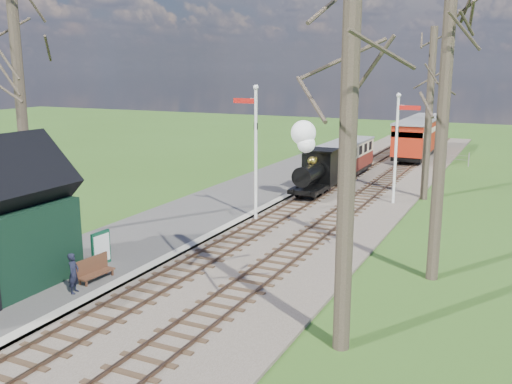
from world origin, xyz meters
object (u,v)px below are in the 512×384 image
at_px(red_carriage_b, 426,132).
at_px(person, 74,273).
at_px(sign_board, 101,248).
at_px(coach, 346,157).
at_px(bench, 94,269).
at_px(locomotive, 313,163).
at_px(red_carriage_a, 414,140).
at_px(semaphore_far, 398,140).
at_px(semaphore_near, 254,143).

bearing_deg(red_carriage_b, person, -96.91).
relative_size(red_carriage_b, person, 4.58).
bearing_deg(sign_board, red_carriage_b, 81.05).
bearing_deg(coach, red_carriage_b, 79.57).
distance_m(coach, bench, 21.25).
relative_size(locomotive, red_carriage_a, 0.71).
height_order(semaphore_far, coach, semaphore_far).
relative_size(sign_board, bench, 0.88).
xyz_separation_m(red_carriage_a, bench, (-4.62, -29.77, -1.11)).
xyz_separation_m(semaphore_far, red_carriage_b, (-1.77, 19.88, -1.68)).
height_order(semaphore_near, semaphore_far, semaphore_near).
bearing_deg(red_carriage_b, semaphore_far, -84.90).
bearing_deg(semaphore_far, red_carriage_b, 95.10).
distance_m(red_carriage_a, red_carriage_b, 5.50).
height_order(semaphore_far, red_carriage_a, semaphore_far).
distance_m(red_carriage_a, sign_board, 29.05).
distance_m(semaphore_near, bench, 9.96).
relative_size(semaphore_near, locomotive, 1.51).
height_order(sign_board, bench, sign_board).
bearing_deg(semaphore_far, sign_board, -116.75).
xyz_separation_m(red_carriage_b, person, (-4.41, -36.39, -0.84)).
xyz_separation_m(semaphore_near, sign_board, (-1.99, -8.16, -2.82)).
bearing_deg(semaphore_near, person, -95.64).
xyz_separation_m(semaphore_far, bench, (-6.39, -15.39, -2.79)).
height_order(semaphore_near, sign_board, semaphore_near).
xyz_separation_m(semaphore_near, red_carriage_b, (3.37, 25.88, -1.95)).
bearing_deg(locomotive, sign_board, -101.24).
height_order(semaphore_far, person, semaphore_far).
bearing_deg(bench, sign_board, 121.13).
relative_size(semaphore_near, red_carriage_b, 1.07).
bearing_deg(person, bench, -8.02).
bearing_deg(sign_board, red_carriage_a, 79.36).
bearing_deg(bench, semaphore_far, 67.44).
xyz_separation_m(semaphore_far, red_carriage_a, (-1.77, 14.38, -1.68)).
xyz_separation_m(semaphore_far, person, (-6.18, -16.52, -2.52)).
relative_size(red_carriage_a, bench, 4.25).
relative_size(semaphore_far, sign_board, 4.76).
bearing_deg(semaphore_near, red_carriage_a, 80.61).
bearing_deg(semaphore_far, locomotive, -175.93).
distance_m(coach, person, 22.35).
bearing_deg(person, red_carriage_b, -25.56).
bearing_deg(coach, locomotive, -90.11).
height_order(semaphore_near, locomotive, semaphore_near).
relative_size(coach, bench, 4.84).
distance_m(red_carriage_b, sign_board, 34.47).
distance_m(bench, person, 1.18).
distance_m(semaphore_far, red_carriage_b, 20.03).
distance_m(semaphore_far, person, 17.82).
bearing_deg(bench, locomotive, 82.42).
distance_m(red_carriage_a, person, 31.22).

